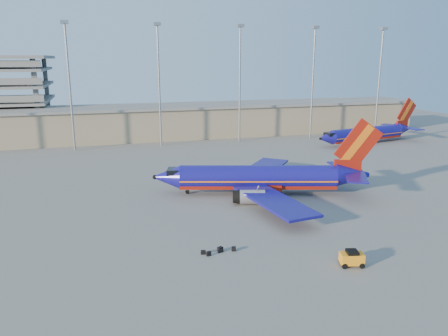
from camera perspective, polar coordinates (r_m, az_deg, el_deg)
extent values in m
plane|color=slate|center=(65.12, 2.00, -4.38)|extent=(220.00, 220.00, 0.00)
cube|color=gray|center=(121.43, -2.00, 6.23)|extent=(120.00, 15.00, 8.00)
cube|color=slate|center=(120.92, -2.02, 8.20)|extent=(122.00, 16.00, 0.60)
cylinder|color=gray|center=(105.02, -19.48, 9.70)|extent=(0.44, 0.44, 28.00)
cube|color=gray|center=(105.09, -20.14, 17.48)|extent=(1.60, 1.60, 0.70)
cylinder|color=gray|center=(105.84, -8.45, 10.37)|extent=(0.44, 0.44, 28.00)
cube|color=gray|center=(105.90, -8.74, 18.11)|extent=(1.60, 1.60, 0.70)
cylinder|color=gray|center=(110.34, 2.07, 10.66)|extent=(0.44, 0.44, 28.00)
cube|color=gray|center=(110.40, 2.14, 18.09)|extent=(1.60, 1.60, 0.70)
cylinder|color=gray|center=(118.09, 11.49, 10.62)|extent=(0.44, 0.44, 28.00)
cube|color=gray|center=(118.15, 11.85, 17.55)|extent=(1.60, 1.60, 0.70)
cylinder|color=gray|center=(128.52, 19.57, 10.36)|extent=(0.44, 0.44, 28.00)
cube|color=gray|center=(128.58, 20.11, 16.72)|extent=(1.60, 1.60, 0.70)
cylinder|color=navy|center=(68.14, 4.45, -1.19)|extent=(24.20, 10.20, 3.72)
cube|color=maroon|center=(68.40, 4.43, -1.96)|extent=(24.00, 9.52, 1.31)
cube|color=orange|center=(68.21, 4.44, -1.39)|extent=(24.21, 10.24, 0.22)
cone|color=navy|center=(68.48, -7.45, -1.19)|extent=(5.08, 4.73, 3.72)
cube|color=black|center=(68.08, -6.39, -0.42)|extent=(3.04, 3.17, 0.80)
cone|color=navy|center=(70.76, 16.38, -0.86)|extent=(6.04, 5.01, 3.72)
cube|color=maroon|center=(70.20, 15.82, 0.21)|extent=(4.21, 1.69, 2.21)
cube|color=maroon|center=(69.88, 17.13, 3.00)|extent=(7.18, 2.34, 8.01)
cube|color=orange|center=(69.82, 16.97, 3.01)|extent=(4.83, 1.75, 6.29)
cube|color=navy|center=(73.69, 15.37, 0.24)|extent=(3.45, 6.62, 0.22)
cube|color=navy|center=(67.35, 16.88, -1.16)|extent=(5.67, 7.09, 0.22)
cube|color=navy|center=(77.02, 5.04, -0.10)|extent=(13.85, 15.16, 0.35)
cube|color=navy|center=(60.13, 6.52, -4.24)|extent=(7.15, 16.12, 0.35)
cube|color=maroon|center=(68.56, 4.84, -2.28)|extent=(6.87, 5.42, 1.00)
cylinder|color=gray|center=(73.50, 3.17, -1.29)|extent=(4.06, 3.02, 2.11)
cylinder|color=gray|center=(63.51, 3.70, -3.79)|extent=(4.06, 3.02, 2.11)
cylinder|color=gray|center=(68.76, -4.82, -2.93)|extent=(0.30, 0.30, 1.10)
cylinder|color=black|center=(68.82, -4.81, -3.11)|extent=(0.69, 0.42, 0.64)
cylinder|color=black|center=(71.41, 5.46, -2.40)|extent=(0.96, 0.76, 0.84)
cylinder|color=black|center=(66.44, 5.88, -3.69)|extent=(0.96, 0.76, 0.84)
cylinder|color=navy|center=(114.39, 18.07, 4.27)|extent=(22.08, 7.78, 3.37)
cube|color=maroon|center=(114.53, 18.04, 3.85)|extent=(21.95, 7.15, 1.18)
cube|color=orange|center=(114.43, 18.06, 4.16)|extent=(22.09, 7.81, 0.20)
cone|color=navy|center=(105.62, 13.19, 3.83)|extent=(4.43, 4.08, 3.37)
cube|color=black|center=(106.25, 13.70, 4.33)|extent=(2.62, 2.77, 0.73)
cone|color=navy|center=(124.17, 22.39, 4.78)|extent=(5.32, 4.27, 3.37)
cube|color=maroon|center=(123.44, 22.22, 5.33)|extent=(3.85, 1.27, 2.00)
cube|color=maroon|center=(124.03, 22.74, 6.81)|extent=(6.60, 1.66, 7.27)
cube|color=orange|center=(123.89, 22.69, 6.80)|extent=(4.43, 1.29, 5.70)
cube|color=navy|center=(125.79, 21.23, 5.23)|extent=(4.85, 6.43, 0.20)
cube|color=navy|center=(121.89, 23.41, 4.77)|extent=(2.75, 5.84, 0.20)
cylinder|color=black|center=(114.73, 17.99, 3.27)|extent=(0.75, 0.75, 0.82)
cube|color=orange|center=(47.33, 16.35, -11.26)|extent=(2.58, 1.85, 1.11)
cube|color=black|center=(47.05, 16.40, -10.52)|extent=(1.37, 1.45, 0.39)
cylinder|color=black|center=(47.81, 15.04, -11.61)|extent=(0.61, 0.33, 0.58)
cylinder|color=black|center=(46.77, 15.48, -12.25)|extent=(0.61, 0.33, 0.58)
cylinder|color=black|center=(48.35, 17.09, -11.46)|extent=(0.61, 0.33, 0.58)
cylinder|color=black|center=(47.32, 17.58, -12.08)|extent=(0.61, 0.33, 0.58)
cube|color=black|center=(47.90, -2.01, -11.11)|extent=(0.53, 0.37, 0.49)
cube|color=black|center=(48.95, -0.51, -10.54)|extent=(0.70, 0.62, 0.47)
cube|color=black|center=(49.01, 1.28, -10.52)|extent=(0.57, 0.51, 0.45)
cube|color=black|center=(48.32, -2.73, -10.94)|extent=(0.56, 0.41, 0.41)
cube|color=black|center=(48.67, -0.47, -10.76)|extent=(0.59, 0.42, 0.36)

